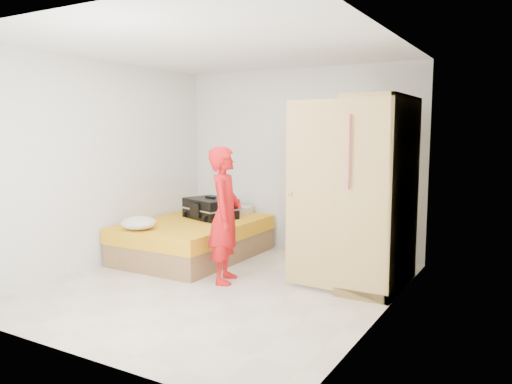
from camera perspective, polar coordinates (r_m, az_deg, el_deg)
The scene contains 7 objects.
room at distance 5.44m, azimuth -4.10°, elevation 2.49°, with size 4.00×4.02×2.60m.
bed at distance 6.92m, azimuth -7.07°, elevation -5.35°, with size 1.42×2.02×0.50m.
wardrobe at distance 5.63m, azimuth 13.33°, elevation -0.62°, with size 1.17×1.20×2.10m.
person at distance 5.68m, azimuth -3.54°, elevation -2.65°, with size 0.57×0.37×1.55m, color red.
suitcase at distance 7.07m, azimuth -5.25°, elevation -1.87°, with size 0.85×0.73×0.31m.
round_cushion at distance 6.41m, azimuth -13.24°, elevation -3.47°, with size 0.43×0.43×0.17m, color beige.
pillow at distance 7.51m, azimuth -2.69°, elevation -1.99°, with size 0.58×0.30×0.11m, color beige.
Camera 1 is at (3.04, -4.49, 1.73)m, focal length 35.00 mm.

